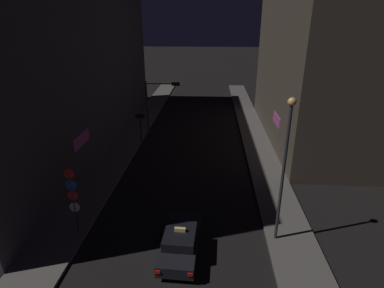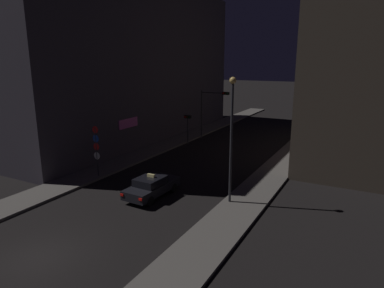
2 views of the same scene
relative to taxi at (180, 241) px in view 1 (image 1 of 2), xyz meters
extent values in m
cube|color=#5B5651|center=(-6.87, 17.18, -0.65)|extent=(2.74, 56.02, 0.18)
cube|color=#5B5651|center=(6.04, 17.18, -0.65)|extent=(2.74, 56.02, 0.18)
cube|color=#3D3842|center=(-14.07, 14.66, 8.02)|extent=(11.67, 33.71, 17.52)
cube|color=#D859B2|center=(-8.19, 7.92, 2.42)|extent=(0.08, 2.80, 0.90)
cube|color=#473D33|center=(12.21, 18.37, 7.83)|extent=(9.60, 21.04, 17.12)
cube|color=#D859B2|center=(7.37, 14.16, 2.35)|extent=(0.08, 2.80, 0.90)
cube|color=black|center=(0.00, 0.05, -0.12)|extent=(1.97, 4.47, 0.60)
cube|color=black|center=(-0.01, -0.15, 0.43)|extent=(1.66, 2.04, 0.50)
cube|color=red|center=(-0.83, -2.14, -0.02)|extent=(0.24, 0.07, 0.16)
cube|color=red|center=(0.67, -2.20, -0.02)|extent=(0.24, 0.07, 0.16)
cylinder|color=black|center=(-0.75, 1.44, -0.42)|extent=(0.24, 0.65, 0.64)
cylinder|color=black|center=(0.85, 1.38, -0.42)|extent=(0.24, 0.65, 0.64)
cylinder|color=black|center=(-0.85, -1.28, -0.42)|extent=(0.24, 0.65, 0.64)
cylinder|color=black|center=(0.75, -1.35, -0.42)|extent=(0.24, 0.65, 0.64)
cube|color=#F4E08C|center=(0.00, -0.05, 0.78)|extent=(0.57, 0.20, 0.20)
cylinder|color=#2D2D33|center=(-5.25, 17.95, 2.13)|extent=(0.16, 0.16, 5.73)
cylinder|color=#2D2D33|center=(-3.72, 17.95, 4.75)|extent=(3.05, 0.10, 0.10)
cube|color=black|center=(-2.20, 17.95, 4.75)|extent=(0.80, 0.28, 0.32)
sphere|color=red|center=(-2.45, 17.78, 4.75)|extent=(0.20, 0.20, 0.20)
sphere|color=#3F2D0C|center=(-2.20, 17.78, 4.75)|extent=(0.20, 0.20, 0.20)
sphere|color=#0C3319|center=(-1.95, 17.78, 4.75)|extent=(0.20, 0.20, 0.20)
cylinder|color=#2D2D33|center=(-5.25, 14.55, 0.92)|extent=(0.16, 0.16, 3.31)
cube|color=black|center=(-5.25, 14.55, 2.33)|extent=(0.80, 0.28, 0.32)
sphere|color=red|center=(-5.50, 14.37, 2.33)|extent=(0.20, 0.20, 0.20)
sphere|color=#3F2D0C|center=(-5.25, 14.37, 2.33)|extent=(0.20, 0.20, 0.20)
sphere|color=#0C3319|center=(-5.00, 14.37, 2.33)|extent=(0.20, 0.20, 0.20)
cylinder|color=#2D2D33|center=(-5.99, 1.19, 1.37)|extent=(0.10, 0.10, 3.86)
cylinder|color=red|center=(-5.99, 1.17, 3.15)|extent=(0.56, 0.03, 0.56)
cylinder|color=blue|center=(-5.99, 1.17, 2.46)|extent=(0.59, 0.03, 0.59)
cylinder|color=red|center=(-5.99, 1.17, 1.81)|extent=(0.57, 0.03, 0.57)
cylinder|color=white|center=(-5.99, 1.17, 1.07)|extent=(0.59, 0.03, 0.59)
cylinder|color=#2D2D33|center=(5.16, 1.32, 3.20)|extent=(0.16, 0.16, 7.52)
sphere|color=#F9C666|center=(5.16, 1.32, 7.17)|extent=(0.41, 0.41, 0.41)
camera|label=1|loc=(1.43, -12.82, 10.63)|focal=28.67mm
camera|label=2|loc=(12.72, -17.90, 8.28)|focal=31.81mm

